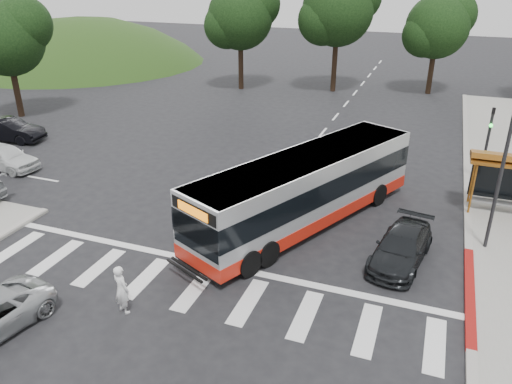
% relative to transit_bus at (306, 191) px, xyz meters
% --- Properties ---
extents(ground, '(140.00, 140.00, 0.00)m').
position_rel_transit_bus_xyz_m(ground, '(-2.27, -1.13, -1.55)').
color(ground, black).
rests_on(ground, ground).
extents(sidewalk_east, '(4.00, 40.00, 0.12)m').
position_rel_transit_bus_xyz_m(sidewalk_east, '(8.73, 6.87, -1.49)').
color(sidewalk_east, gray).
rests_on(sidewalk_east, ground).
extents(curb_east, '(0.30, 40.00, 0.15)m').
position_rel_transit_bus_xyz_m(curb_east, '(6.73, 6.87, -1.47)').
color(curb_east, '#9E9991').
rests_on(curb_east, ground).
extents(curb_east_red, '(0.32, 6.00, 0.15)m').
position_rel_transit_bus_xyz_m(curb_east_red, '(6.73, -3.13, -1.47)').
color(curb_east_red, maroon).
rests_on(curb_east_red, ground).
extents(hillside_nw, '(44.00, 44.00, 10.00)m').
position_rel_transit_bus_xyz_m(hillside_nw, '(-34.27, 28.87, -1.55)').
color(hillside_nw, '#1D3C13').
rests_on(hillside_nw, ground).
extents(crosswalk_ladder, '(18.00, 2.60, 0.01)m').
position_rel_transit_bus_xyz_m(crosswalk_ladder, '(-2.27, -6.13, -1.54)').
color(crosswalk_ladder, silver).
rests_on(crosswalk_ladder, ground).
extents(traffic_signal_ne_tall, '(0.18, 0.37, 6.50)m').
position_rel_transit_bus_xyz_m(traffic_signal_ne_tall, '(7.33, 0.37, 2.33)').
color(traffic_signal_ne_tall, black).
rests_on(traffic_signal_ne_tall, ground).
extents(traffic_signal_ne_short, '(0.18, 0.37, 4.00)m').
position_rel_transit_bus_xyz_m(traffic_signal_ne_short, '(7.33, 7.36, 0.93)').
color(traffic_signal_ne_short, black).
rests_on(traffic_signal_ne_short, ground).
extents(tree_north_a, '(6.60, 6.15, 10.17)m').
position_rel_transit_bus_xyz_m(tree_north_a, '(-4.19, 24.94, 5.37)').
color(tree_north_a, black).
rests_on(tree_north_a, ground).
extents(tree_north_b, '(5.72, 5.33, 8.43)m').
position_rel_transit_bus_xyz_m(tree_north_b, '(3.80, 26.93, 4.11)').
color(tree_north_b, black).
rests_on(tree_north_b, ground).
extents(tree_north_c, '(6.16, 5.74, 9.30)m').
position_rel_transit_bus_xyz_m(tree_north_c, '(-12.20, 22.94, 4.74)').
color(tree_north_c, black).
rests_on(tree_north_c, ground).
extents(tree_west_a, '(5.72, 5.33, 8.43)m').
position_rel_transit_bus_xyz_m(tree_west_a, '(-24.20, 8.93, 4.11)').
color(tree_west_a, black).
rests_on(tree_west_a, ground).
extents(transit_bus, '(7.41, 11.96, 3.10)m').
position_rel_transit_bus_xyz_m(transit_bus, '(0.00, 0.00, 0.00)').
color(transit_bus, '#A8AAAD').
rests_on(transit_bus, ground).
extents(pedestrian, '(0.73, 0.60, 1.73)m').
position_rel_transit_bus_xyz_m(pedestrian, '(-3.90, -8.00, -0.68)').
color(pedestrian, white).
rests_on(pedestrian, ground).
extents(dark_sedan, '(2.39, 4.47, 1.23)m').
position_rel_transit_bus_xyz_m(dark_sedan, '(4.24, -1.74, -0.93)').
color(dark_sedan, black).
rests_on(dark_sedan, ground).
extents(west_car_white, '(4.21, 2.11, 1.38)m').
position_rel_transit_bus_xyz_m(west_car_white, '(-17.12, 0.37, -0.86)').
color(west_car_white, silver).
rests_on(west_car_white, ground).
extents(west_car_black, '(4.52, 2.03, 1.44)m').
position_rel_transit_bus_xyz_m(west_car_black, '(-20.60, 4.16, -0.83)').
color(west_car_black, black).
rests_on(west_car_black, ground).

